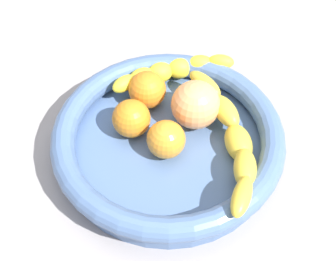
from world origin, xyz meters
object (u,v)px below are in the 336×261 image
object	(u,v)px
banana_draped_left	(232,139)
orange_front	(131,118)
fruit_bowl	(168,141)
orange_mid_left	(147,90)
orange_mid_right	(165,139)
peach_blush	(196,105)
banana_draped_right	(171,71)

from	to	relation	value
banana_draped_left	orange_front	distance (cm)	14.50
fruit_bowl	orange_front	distance (cm)	6.12
banana_draped_left	orange_mid_left	bearing A→B (deg)	62.26
banana_draped_left	orange_mid_left	world-z (taller)	orange_mid_left
orange_front	orange_mid_right	world-z (taller)	orange_front
banana_draped_left	peach_blush	xyz separation A→B (cm)	(4.76, 5.85, 0.62)
banana_draped_right	orange_mid_left	size ratio (longest dim) A/B	3.16
orange_front	orange_mid_left	xyz separation A→B (cm)	(5.94, -1.01, 0.06)
fruit_bowl	orange_mid_left	bearing A→B (deg)	31.83
fruit_bowl	orange_mid_right	distance (cm)	2.50
banana_draped_right	orange_mid_left	world-z (taller)	orange_mid_left
fruit_bowl	orange_front	xyz separation A→B (cm)	(1.39, 5.55, 2.16)
fruit_bowl	orange_mid_right	xyz separation A→B (cm)	(-1.35, 0.20, 2.10)
banana_draped_left	orange_front	size ratio (longest dim) A/B	4.43
orange_mid_right	fruit_bowl	bearing A→B (deg)	-8.37
orange_mid_left	peach_blush	bearing A→B (deg)	-106.96
fruit_bowl	orange_mid_left	world-z (taller)	orange_mid_left
orange_front	orange_mid_right	distance (cm)	6.02
orange_front	peach_blush	size ratio (longest dim) A/B	0.78
orange_mid_left	peach_blush	size ratio (longest dim) A/B	0.79
fruit_bowl	peach_blush	world-z (taller)	peach_blush
orange_mid_right	orange_front	bearing A→B (deg)	62.87
orange_mid_left	banana_draped_right	bearing A→B (deg)	-27.77
banana_draped_left	peach_blush	world-z (taller)	peach_blush
banana_draped_right	orange_mid_right	world-z (taller)	orange_mid_right
orange_mid_left	fruit_bowl	bearing A→B (deg)	-148.17
banana_draped_left	peach_blush	bearing A→B (deg)	50.92
banana_draped_left	orange_mid_right	bearing A→B (deg)	100.03
fruit_bowl	banana_draped_right	world-z (taller)	banana_draped_right
peach_blush	fruit_bowl	bearing A→B (deg)	148.73
banana_draped_right	orange_mid_right	size ratio (longest dim) A/B	3.30
fruit_bowl	orange_front	bearing A→B (deg)	75.95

